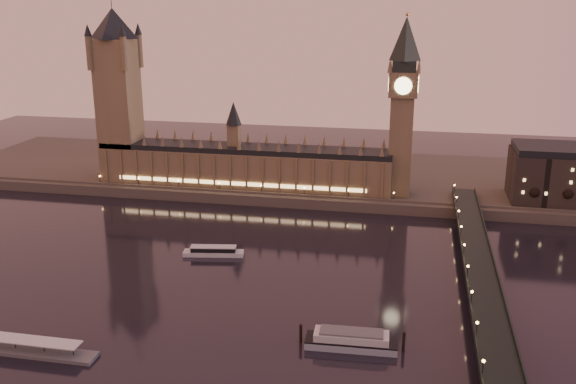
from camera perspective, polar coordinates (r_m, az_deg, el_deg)
name	(u,v)px	position (r m, az deg, el deg)	size (l,w,h in m)	color
ground	(261,280)	(280.76, -2.45, -7.81)	(700.00, 700.00, 0.00)	black
far_embankment	(364,178)	(429.24, 6.75, 1.27)	(560.00, 130.00, 6.00)	#423D35
palace_of_westminster	(244,161)	(394.27, -3.94, 2.77)	(180.00, 26.62, 52.00)	brown
victoria_tower	(118,85)	(414.53, -14.91, 9.14)	(31.68, 31.68, 118.00)	brown
big_ben	(403,97)	(372.51, 10.18, 8.35)	(17.68, 17.68, 104.00)	brown
westminster_bridge	(481,286)	(272.95, 16.75, -8.03)	(13.20, 260.00, 15.30)	black
bare_tree_0	(534,194)	(376.75, 21.06, -0.15)	(5.55, 5.55, 11.29)	black
bare_tree_1	(567,196)	(379.98, 23.52, -0.29)	(5.55, 5.55, 11.29)	black
cruise_boat_a	(213,251)	(307.50, -6.65, -5.26)	(29.07, 10.80, 4.55)	silver
moored_barge	(351,340)	(230.06, 5.65, -12.96)	(36.97, 10.42, 6.78)	#8BA0B1
pontoon_pier	(32,350)	(242.83, -21.80, -12.90)	(45.99, 7.67, 12.26)	#595B5E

